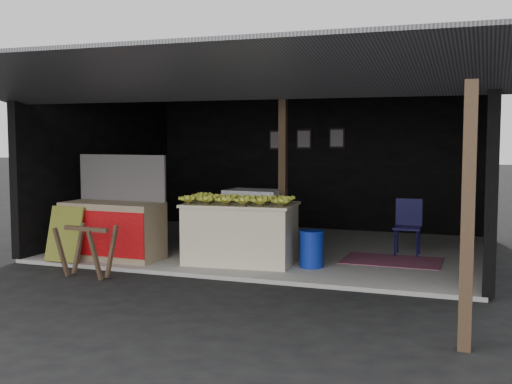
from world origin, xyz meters
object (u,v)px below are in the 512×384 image
at_px(banana_table, 241,233).
at_px(neighbor_stall, 113,228).
at_px(white_crate, 255,221).
at_px(sawhorse, 86,246).
at_px(water_barrel, 312,250).
at_px(plastic_chair, 408,222).

bearing_deg(banana_table, neighbor_stall, -175.32).
bearing_deg(neighbor_stall, white_crate, 36.71).
distance_m(sawhorse, water_barrel, 3.24).
xyz_separation_m(banana_table, white_crate, (-0.14, 0.99, 0.06)).
xyz_separation_m(banana_table, water_barrel, (1.10, 0.05, -0.20)).
bearing_deg(neighbor_stall, sawhorse, -74.14).
relative_size(neighbor_stall, sawhorse, 2.18).
height_order(sawhorse, water_barrel, sawhorse).
height_order(white_crate, sawhorse, white_crate).
bearing_deg(plastic_chair, sawhorse, -143.52).
xyz_separation_m(white_crate, water_barrel, (1.24, -0.93, -0.26)).
relative_size(banana_table, water_barrel, 3.39).
bearing_deg(plastic_chair, neighbor_stall, -156.48).
relative_size(white_crate, sawhorse, 1.39).
bearing_deg(water_barrel, sawhorse, -151.75).
height_order(white_crate, water_barrel, white_crate).
bearing_deg(water_barrel, plastic_chair, 52.13).
height_order(neighbor_stall, sawhorse, neighbor_stall).
height_order(water_barrel, plastic_chair, plastic_chair).
distance_m(neighbor_stall, plastic_chair, 4.76).
relative_size(white_crate, water_barrel, 2.02).
bearing_deg(plastic_chair, white_crate, -166.57).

